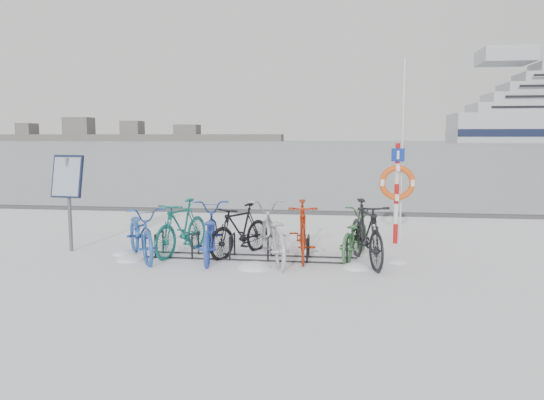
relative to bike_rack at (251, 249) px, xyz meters
The scene contains 16 objects.
ground 0.18m from the bike_rack, ahead, with size 900.00×900.00×0.00m, color white.
ice_sheet 155.00m from the bike_rack, 90.00° to the left, with size 400.00×298.00×0.02m, color #9AA6AE.
quay_edge 5.90m from the bike_rack, 90.00° to the left, with size 400.00×0.25×0.10m, color #3F3F42.
bike_rack is the anchor object (origin of this frame).
info_board 3.90m from the bike_rack, behind, with size 0.67×0.31×1.93m.
lifebuoy_station 3.54m from the bike_rack, 31.88° to the left, with size 0.75×0.22×3.92m.
shoreline 287.22m from the bike_rack, 115.14° to the left, with size 180.00×12.00×9.50m.
bike_0 2.11m from the bike_rack, behind, with size 0.70×2.00×1.05m, color #224E9F.
bike_1 1.49m from the bike_rack, behind, with size 0.52×1.84×1.10m, color #13635B.
bike_2 0.87m from the bike_rack, behind, with size 0.71×2.04×1.07m, color #2443A6.
bike_3 0.51m from the bike_rack, 131.94° to the left, with size 0.49×1.72×1.03m, color black.
bike_4 0.58m from the bike_rack, 17.66° to the right, with size 0.73×2.11×1.11m, color #B3B4BB.
bike_5 1.05m from the bike_rack, 11.23° to the left, with size 0.53×1.87×1.12m, color #9A260B.
bike_6 2.00m from the bike_rack, 11.48° to the left, with size 0.63×1.80×0.95m, color #316837.
bike_7 2.18m from the bike_rack, ahead, with size 0.56×1.98×1.19m, color black.
snow_drifts 0.24m from the bike_rack, 49.82° to the right, with size 5.65×2.13×0.21m.
Camera 1 is at (1.74, -9.68, 2.29)m, focal length 35.00 mm.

